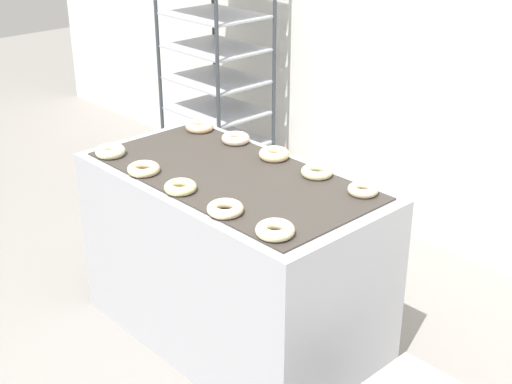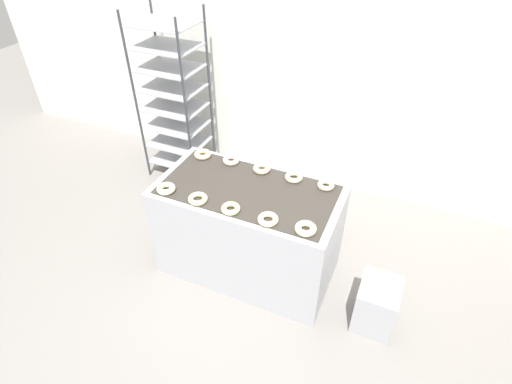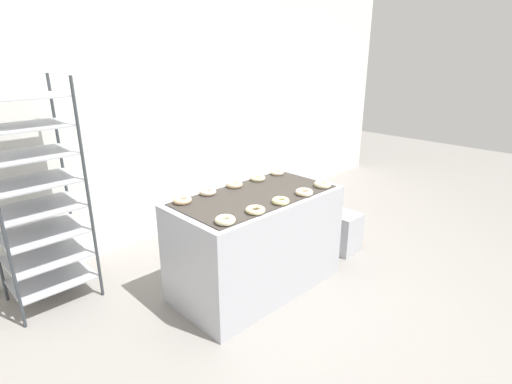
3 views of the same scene
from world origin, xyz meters
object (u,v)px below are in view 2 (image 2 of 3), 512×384
object	(u,v)px
donut_far_left	(231,160)
donut_far_right	(294,177)
glaze_bin	(376,305)
donut_near_left	(198,199)
donut_near_rightmost	(306,228)
donut_far_rightmost	(326,185)
donut_near_center	(231,208)
donut_far_center	(261,168)
donut_far_leftmost	(203,154)
donut_near_leftmost	(166,189)
baking_rack_cart	(174,98)
fryer_machine	(249,231)
donut_near_right	(268,219)

from	to	relation	value
donut_far_left	donut_far_right	distance (m)	0.55
glaze_bin	donut_near_left	size ratio (longest dim) A/B	2.84
donut_near_rightmost	donut_far_rightmost	xyz separation A→B (m)	(-0.01, 0.52, -0.00)
glaze_bin	donut_far_rightmost	xyz separation A→B (m)	(-0.57, 0.39, 0.67)
donut_far_right	donut_near_center	bearing A→B (deg)	-117.51
donut_far_center	donut_far_leftmost	bearing A→B (deg)	-179.15
donut_near_leftmost	donut_far_rightmost	world-z (taller)	donut_near_leftmost
donut_near_center	donut_far_center	distance (m)	0.54
baking_rack_cart	donut_near_leftmost	size ratio (longest dim) A/B	12.69
donut_near_rightmost	donut_far_right	xyz separation A→B (m)	(-0.27, 0.52, -0.00)
donut_near_left	donut_far_right	world-z (taller)	same
fryer_machine	donut_near_right	xyz separation A→B (m)	(0.28, -0.27, 0.45)
donut_far_left	donut_near_right	bearing A→B (deg)	-44.68
baking_rack_cart	donut_near_rightmost	xyz separation A→B (m)	(1.86, -1.29, -0.03)
donut_near_right	donut_near_rightmost	distance (m)	0.26
donut_far_left	donut_far_rightmost	xyz separation A→B (m)	(0.80, -0.02, -0.00)
donut_near_left	donut_far_leftmost	xyz separation A→B (m)	(-0.26, 0.53, 0.00)
donut_near_leftmost	donut_near_center	distance (m)	0.54
donut_near_left	donut_far_center	bearing A→B (deg)	63.40
glaze_bin	donut_far_right	xyz separation A→B (m)	(-0.82, 0.39, 0.67)
fryer_machine	donut_far_left	xyz separation A→B (m)	(-0.28, 0.27, 0.45)
donut_near_rightmost	donut_far_right	distance (m)	0.58
donut_far_leftmost	donut_near_leftmost	bearing A→B (deg)	-91.41
donut_near_rightmost	donut_far_center	size ratio (longest dim) A/B	1.03
donut_far_leftmost	donut_near_center	bearing A→B (deg)	-45.16
donut_near_rightmost	donut_far_leftmost	world-z (taller)	same
fryer_machine	donut_near_leftmost	distance (m)	0.75
donut_near_leftmost	donut_far_center	xyz separation A→B (m)	(0.54, 0.53, -0.00)
donut_near_leftmost	donut_far_left	bearing A→B (deg)	63.50
donut_near_rightmost	donut_far_left	xyz separation A→B (m)	(-0.81, 0.53, -0.00)
donut_near_center	donut_near_rightmost	bearing A→B (deg)	1.52
donut_near_left	donut_far_right	xyz separation A→B (m)	(0.54, 0.53, 0.00)
donut_near_center	donut_far_center	size ratio (longest dim) A/B	0.96
glaze_bin	donut_far_leftmost	distance (m)	1.80
donut_near_right	donut_far_leftmost	distance (m)	0.97
donut_near_right	donut_far_rightmost	bearing A→B (deg)	64.76
donut_near_leftmost	donut_near_right	size ratio (longest dim) A/B	0.98
donut_far_leftmost	donut_far_rightmost	distance (m)	1.06
donut_far_center	donut_far_rightmost	size ratio (longest dim) A/B	1.10
donut_near_center	donut_far_center	xyz separation A→B (m)	(0.00, 0.54, 0.00)
fryer_machine	donut_near_right	bearing A→B (deg)	-44.70
glaze_bin	donut_near_rightmost	distance (m)	0.88
donut_near_left	donut_far_leftmost	bearing A→B (deg)	116.39
fryer_machine	glaze_bin	xyz separation A→B (m)	(1.09, -0.13, -0.22)
donut_far_leftmost	donut_near_right	bearing A→B (deg)	-33.19
glaze_bin	donut_near_leftmost	world-z (taller)	donut_near_leftmost
donut_near_rightmost	donut_far_leftmost	size ratio (longest dim) A/B	1.02
donut_near_leftmost	baking_rack_cart	bearing A→B (deg)	120.84
donut_near_left	donut_near_center	xyz separation A→B (m)	(0.27, -0.00, 0.00)
donut_near_leftmost	donut_far_center	distance (m)	0.76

